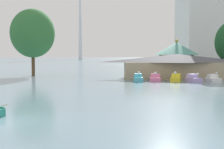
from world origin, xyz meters
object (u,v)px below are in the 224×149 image
Objects in this scene: pedal_boat_pink at (155,78)px; distant_broadcast_tower at (80,2)px; pedal_boat_cyan at (138,78)px; background_building_block at (221,25)px; boathouse at (176,66)px; pedal_boat_white at (213,79)px; shoreline_tree_tall_left at (33,33)px; pedal_boat_yellow at (176,78)px; pedal_boat_lavender at (193,79)px; green_roof_pavilion at (176,56)px.

distant_broadcast_tower is at bearing -164.52° from pedal_boat_pink.
pedal_boat_cyan is 56.72m from background_building_block.
boathouse is 47.50m from background_building_block.
shoreline_tree_tall_left reaches higher than pedal_boat_white.
shoreline_tree_tall_left is (-25.94, 11.99, 7.99)m from pedal_boat_yellow.
shoreline_tree_tall_left is (-28.29, 13.27, 7.99)m from pedal_boat_lavender.
pedal_boat_cyan is at bearing -75.87° from pedal_boat_pink.
shoreline_tree_tall_left is at bearing -145.71° from background_building_block.
pedal_boat_yellow is 0.24× the size of shoreline_tree_tall_left.
pedal_boat_cyan reaches higher than pedal_boat_yellow.
background_building_block is at bearing 55.34° from green_roof_pavilion.
pedal_boat_yellow is at bearing -102.86° from boathouse.
pedal_boat_yellow is at bearing 91.36° from pedal_boat_cyan.
pedal_boat_lavender is at bearing -82.11° from boathouse.
shoreline_tree_tall_left is (-29.58, -4.62, 4.57)m from green_roof_pavilion.
background_building_block is 266.99m from distant_broadcast_tower.
pedal_boat_yellow is 0.34× the size of green_roof_pavilion.
pedal_boat_yellow is 17.34m from green_roof_pavilion.
distant_broadcast_tower reaches higher than green_roof_pavilion.
pedal_boat_white is at bearing 89.29° from pedal_boat_pink.
pedal_boat_yellow is 6.34m from boathouse.
background_building_block reaches higher than green_roof_pavilion.
pedal_boat_pink is 0.02× the size of distant_broadcast_tower.
green_roof_pavilion is (3.64, 16.61, 3.43)m from pedal_boat_yellow.
distant_broadcast_tower is at bearing 100.94° from green_roof_pavilion.
background_building_block reaches higher than pedal_boat_white.
pedal_boat_white is (8.76, -1.10, -0.01)m from pedal_boat_pink.
background_building_block is (23.98, 46.03, 13.45)m from pedal_boat_yellow.
background_building_block is (27.22, 45.89, 13.46)m from pedal_boat_pink.
pedal_boat_yellow is at bearing -117.52° from background_building_block.
pedal_boat_cyan is 2.76m from pedal_boat_pink.
background_building_block is at bearing 155.75° from pedal_boat_pink.
green_roof_pavilion is 30.28m from shoreline_tree_tall_left.
green_roof_pavilion is at bearing 77.91° from boathouse.
pedal_boat_lavender is 0.02× the size of distant_broadcast_tower.
pedal_boat_cyan is 0.26× the size of green_roof_pavilion.
background_building_block is at bearing 169.54° from pedal_boat_yellow.
pedal_boat_cyan is 11.52m from pedal_boat_white.
background_building_block reaches higher than pedal_boat_pink.
pedal_boat_pink is (2.74, 0.37, -0.02)m from pedal_boat_cyan.
pedal_boat_cyan is at bearing -139.92° from boathouse.
boathouse is at bearing 169.11° from pedal_boat_lavender.
shoreline_tree_tall_left is (-19.97, 12.21, 7.99)m from pedal_boat_cyan.
boathouse reaches higher than pedal_boat_white.
pedal_boat_yellow is at bearing -24.80° from shoreline_tree_tall_left.
pedal_boat_cyan is 24.73m from shoreline_tree_tall_left.
boathouse reaches higher than pedal_boat_pink.
shoreline_tree_tall_left is at bearing -97.74° from pedal_boat_yellow.
green_roof_pavilion is 0.34× the size of background_building_block.
distant_broadcast_tower is (-74.48, 250.59, 54.28)m from background_building_block.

